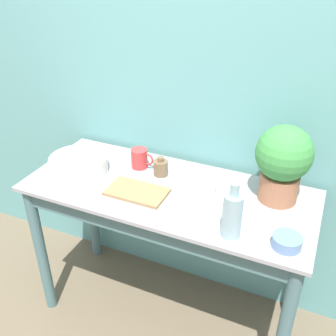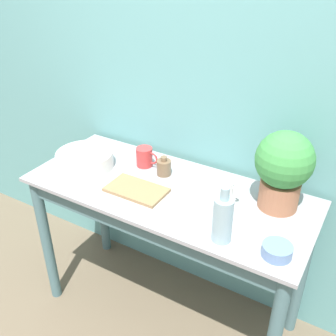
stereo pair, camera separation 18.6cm
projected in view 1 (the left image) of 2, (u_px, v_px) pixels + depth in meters
name	position (u px, v px, depth m)	size (l,w,h in m)	color
wall_back	(196.00, 102.00, 2.04)	(6.00, 0.05, 2.40)	#609E9E
counter_table	(166.00, 221.00, 2.00)	(1.43, 0.60, 0.87)	slate
potted_plant	(283.00, 160.00, 1.75)	(0.26, 0.26, 0.37)	#A36647
bowl_wash_large	(79.00, 164.00, 2.05)	(0.30, 0.30, 0.08)	silver
bottle_tall	(232.00, 214.00, 1.58)	(0.08, 0.08, 0.25)	#93B2BC
bottle_short	(161.00, 167.00, 2.02)	(0.07, 0.07, 0.10)	brown
mug_red	(140.00, 158.00, 2.09)	(0.13, 0.09, 0.10)	#C63838
mug_white	(225.00, 187.00, 1.86)	(0.12, 0.08, 0.09)	white
bowl_small_blue	(287.00, 242.00, 1.56)	(0.12, 0.12, 0.05)	#6684B2
tray_board	(137.00, 192.00, 1.89)	(0.29, 0.17, 0.02)	#99754C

